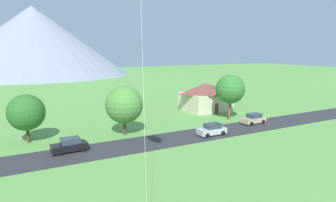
{
  "coord_description": "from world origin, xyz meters",
  "views": [
    {
      "loc": [
        -11.09,
        -6.5,
        12.14
      ],
      "look_at": [
        0.46,
        14.92,
        7.99
      ],
      "focal_mm": 32.04,
      "sensor_mm": 36.0,
      "label": 1
    }
  ],
  "objects_px": {
    "tree_near_left": "(230,89)",
    "tree_left_of_center": "(124,105)",
    "parked_car_black_mid_west": "(70,145)",
    "parked_car_tan_mid_east": "(254,119)",
    "parked_car_silver_west_end": "(212,130)",
    "house_left_center": "(205,96)",
    "tree_center": "(26,113)"
  },
  "relations": [
    {
      "from": "tree_left_of_center",
      "to": "parked_car_black_mid_west",
      "type": "distance_m",
      "value": 10.0
    },
    {
      "from": "house_left_center",
      "to": "tree_left_of_center",
      "type": "xyz_separation_m",
      "value": [
        -20.72,
        -9.31,
        1.54
      ]
    },
    {
      "from": "tree_near_left",
      "to": "parked_car_tan_mid_east",
      "type": "height_order",
      "value": "tree_near_left"
    },
    {
      "from": "tree_center",
      "to": "parked_car_silver_west_end",
      "type": "bearing_deg",
      "value": -20.72
    },
    {
      "from": "tree_near_left",
      "to": "parked_car_tan_mid_east",
      "type": "bearing_deg",
      "value": -73.02
    },
    {
      "from": "tree_near_left",
      "to": "parked_car_black_mid_west",
      "type": "xyz_separation_m",
      "value": [
        -28.2,
        -4.46,
        -4.52
      ]
    },
    {
      "from": "house_left_center",
      "to": "tree_center",
      "type": "xyz_separation_m",
      "value": [
        -33.31,
        -6.73,
        1.18
      ]
    },
    {
      "from": "tree_near_left",
      "to": "tree_left_of_center",
      "type": "height_order",
      "value": "tree_near_left"
    },
    {
      "from": "tree_near_left",
      "to": "house_left_center",
      "type": "bearing_deg",
      "value": 83.63
    },
    {
      "from": "parked_car_silver_west_end",
      "to": "tree_center",
      "type": "bearing_deg",
      "value": 159.28
    },
    {
      "from": "house_left_center",
      "to": "parked_car_black_mid_west",
      "type": "xyz_separation_m",
      "value": [
        -29.18,
        -13.3,
        -2.01
      ]
    },
    {
      "from": "parked_car_black_mid_west",
      "to": "parked_car_tan_mid_east",
      "type": "relative_size",
      "value": 1.0
    },
    {
      "from": "house_left_center",
      "to": "parked_car_black_mid_west",
      "type": "bearing_deg",
      "value": -155.51
    },
    {
      "from": "parked_car_black_mid_west",
      "to": "parked_car_tan_mid_east",
      "type": "height_order",
      "value": "same"
    },
    {
      "from": "tree_near_left",
      "to": "parked_car_silver_west_end",
      "type": "bearing_deg",
      "value": -142.57
    },
    {
      "from": "house_left_center",
      "to": "tree_center",
      "type": "relative_size",
      "value": 1.41
    },
    {
      "from": "tree_center",
      "to": "parked_car_black_mid_west",
      "type": "height_order",
      "value": "tree_center"
    },
    {
      "from": "house_left_center",
      "to": "tree_center",
      "type": "height_order",
      "value": "tree_center"
    },
    {
      "from": "house_left_center",
      "to": "tree_left_of_center",
      "type": "height_order",
      "value": "tree_left_of_center"
    },
    {
      "from": "house_left_center",
      "to": "parked_car_black_mid_west",
      "type": "height_order",
      "value": "house_left_center"
    },
    {
      "from": "house_left_center",
      "to": "parked_car_silver_west_end",
      "type": "bearing_deg",
      "value": -122.21
    },
    {
      "from": "tree_left_of_center",
      "to": "parked_car_tan_mid_east",
      "type": "relative_size",
      "value": 1.67
    },
    {
      "from": "tree_near_left",
      "to": "parked_car_silver_west_end",
      "type": "height_order",
      "value": "tree_near_left"
    },
    {
      "from": "tree_near_left",
      "to": "tree_center",
      "type": "relative_size",
      "value": 1.23
    },
    {
      "from": "house_left_center",
      "to": "parked_car_silver_west_end",
      "type": "relative_size",
      "value": 2.16
    },
    {
      "from": "house_left_center",
      "to": "tree_near_left",
      "type": "xyz_separation_m",
      "value": [
        -0.99,
        -8.84,
        2.51
      ]
    },
    {
      "from": "parked_car_tan_mid_east",
      "to": "tree_near_left",
      "type": "bearing_deg",
      "value": 106.98
    },
    {
      "from": "parked_car_silver_west_end",
      "to": "parked_car_black_mid_west",
      "type": "xyz_separation_m",
      "value": [
        -19.35,
        2.31,
        0.0
      ]
    },
    {
      "from": "tree_near_left",
      "to": "parked_car_black_mid_west",
      "type": "relative_size",
      "value": 1.86
    },
    {
      "from": "tree_left_of_center",
      "to": "parked_car_silver_west_end",
      "type": "relative_size",
      "value": 1.68
    },
    {
      "from": "parked_car_tan_mid_east",
      "to": "parked_car_silver_west_end",
      "type": "bearing_deg",
      "value": -167.52
    },
    {
      "from": "parked_car_black_mid_west",
      "to": "parked_car_tan_mid_east",
      "type": "distance_m",
      "value": 29.57
    }
  ]
}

